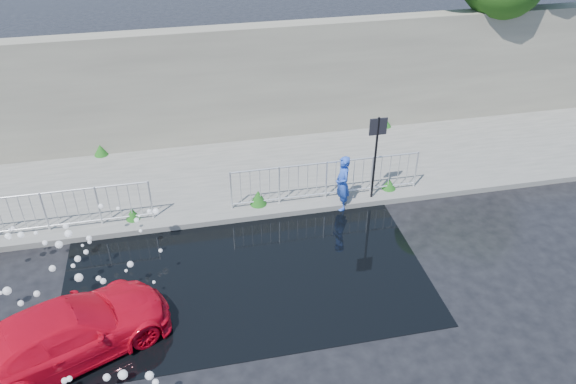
% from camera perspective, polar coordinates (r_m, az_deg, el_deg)
% --- Properties ---
extents(ground, '(90.00, 90.00, 0.00)m').
position_cam_1_polar(ground, '(12.13, -6.06, -11.54)').
color(ground, black).
rests_on(ground, ground).
extents(pavement, '(30.00, 4.00, 0.15)m').
position_cam_1_polar(pavement, '(16.00, -8.18, 1.31)').
color(pavement, '#5B5B57').
rests_on(pavement, ground).
extents(curb, '(30.00, 0.25, 0.16)m').
position_cam_1_polar(curb, '(14.35, -7.49, -2.89)').
color(curb, '#5B5B57').
rests_on(curb, ground).
extents(retaining_wall, '(30.00, 0.60, 3.50)m').
position_cam_1_polar(retaining_wall, '(17.11, -9.32, 10.37)').
color(retaining_wall, '#6A665A').
rests_on(retaining_wall, pavement).
extents(puddle, '(8.00, 5.00, 0.01)m').
position_cam_1_polar(puddle, '(12.88, -4.36, -8.12)').
color(puddle, black).
rests_on(puddle, ground).
extents(sign_post, '(0.45, 0.06, 2.50)m').
position_cam_1_polar(sign_post, '(14.31, 8.97, 4.71)').
color(sign_post, black).
rests_on(sign_post, ground).
extents(railing_left, '(5.05, 0.05, 1.10)m').
position_cam_1_polar(railing_left, '(14.68, -23.52, -1.73)').
color(railing_left, silver).
rests_on(railing_left, pavement).
extents(railing_right, '(5.05, 0.05, 1.10)m').
position_cam_1_polar(railing_right, '(14.68, 3.90, 1.38)').
color(railing_right, silver).
rests_on(railing_right, pavement).
extents(weeds, '(12.17, 3.93, 0.41)m').
position_cam_1_polar(weeds, '(15.38, -9.22, 0.80)').
color(weeds, '#1D5516').
rests_on(weeds, pavement).
extents(water_spray, '(3.63, 5.37, 1.03)m').
position_cam_1_polar(water_spray, '(12.20, -21.43, -9.70)').
color(water_spray, white).
rests_on(water_spray, ground).
extents(red_car, '(4.22, 3.04, 1.14)m').
position_cam_1_polar(red_car, '(11.58, -21.57, -13.14)').
color(red_car, red).
rests_on(red_car, ground).
extents(person, '(0.38, 0.57, 1.53)m').
position_cam_1_polar(person, '(14.46, 5.56, 0.89)').
color(person, blue).
rests_on(person, ground).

